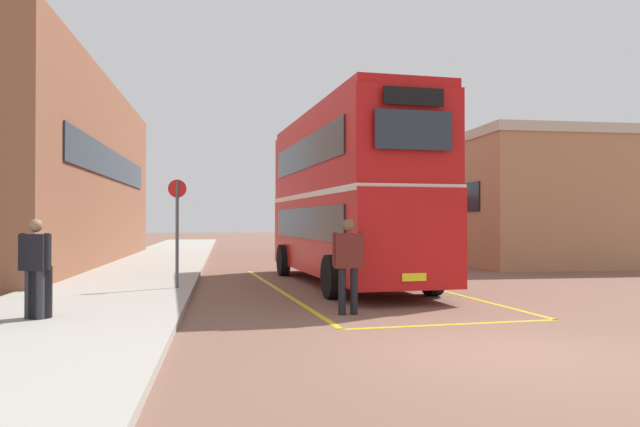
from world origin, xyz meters
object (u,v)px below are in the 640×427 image
at_px(pedestrian_waiting_far, 35,261).
at_px(double_decker_bus, 346,194).
at_px(bus_stop_sign, 177,223).
at_px(litter_bin, 39,291).
at_px(pedestrian_boarding, 348,258).
at_px(single_deck_bus, 342,223).

bearing_deg(pedestrian_waiting_far, double_decker_bus, 42.66).
bearing_deg(pedestrian_waiting_far, bus_stop_sign, 66.08).
relative_size(double_decker_bus, bus_stop_sign, 3.74).
bearing_deg(bus_stop_sign, litter_bin, -114.01).
xyz_separation_m(pedestrian_boarding, bus_stop_sign, (-3.44, 3.89, 0.67)).
height_order(double_decker_bus, bus_stop_sign, double_decker_bus).
height_order(double_decker_bus, pedestrian_waiting_far, double_decker_bus).
xyz_separation_m(double_decker_bus, litter_bin, (-6.41, -5.83, -1.91)).
height_order(single_deck_bus, pedestrian_waiting_far, single_deck_bus).
bearing_deg(double_decker_bus, litter_bin, -137.71).
distance_m(pedestrian_boarding, pedestrian_waiting_far, 5.43).
relative_size(pedestrian_boarding, pedestrian_waiting_far, 1.09).
relative_size(single_deck_bus, pedestrian_waiting_far, 5.28).
distance_m(double_decker_bus, pedestrian_boarding, 5.69).
bearing_deg(single_deck_bus, double_decker_bus, -100.38).
height_order(double_decker_bus, pedestrian_boarding, double_decker_bus).
bearing_deg(pedestrian_waiting_far, pedestrian_boarding, 5.77).
bearing_deg(litter_bin, single_deck_bus, 66.43).
relative_size(pedestrian_boarding, litter_bin, 1.98).
distance_m(double_decker_bus, single_deck_bus, 15.55).
distance_m(pedestrian_boarding, litter_bin, 5.40).
distance_m(single_deck_bus, pedestrian_boarding, 21.03).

